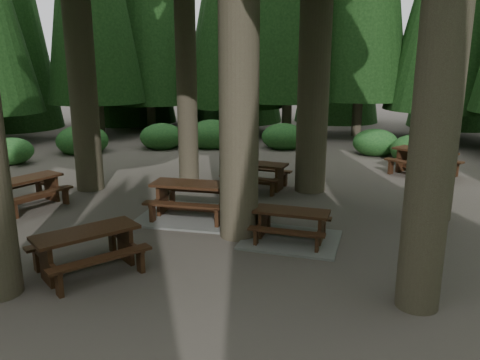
# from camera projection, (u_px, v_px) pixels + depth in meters

# --- Properties ---
(ground) EXTENTS (80.00, 80.00, 0.00)m
(ground) POSITION_uv_depth(u_px,v_px,m) (202.00, 237.00, 10.32)
(ground) COLOR #4A413C
(ground) RESTS_ON ground
(picnic_table_a) EXTENTS (2.28, 1.99, 0.69)m
(picnic_table_a) POSITION_uv_depth(u_px,v_px,m) (291.00, 231.00, 10.03)
(picnic_table_a) COLOR gray
(picnic_table_a) RESTS_ON ground
(picnic_table_b) EXTENTS (2.13, 2.28, 0.79)m
(picnic_table_b) POSITION_uv_depth(u_px,v_px,m) (26.00, 188.00, 12.32)
(picnic_table_b) COLOR #371B10
(picnic_table_b) RESTS_ON ground
(picnic_table_c) EXTENTS (2.73, 2.33, 0.87)m
(picnic_table_c) POSITION_uv_depth(u_px,v_px,m) (193.00, 205.00, 11.57)
(picnic_table_c) COLOR gray
(picnic_table_c) RESTS_ON ground
(picnic_table_d) EXTENTS (2.58, 2.57, 0.87)m
(picnic_table_d) POSITION_uv_depth(u_px,v_px,m) (424.00, 159.00, 15.75)
(picnic_table_d) COLOR #371B10
(picnic_table_d) RESTS_ON ground
(picnic_table_e) EXTENTS (2.34, 2.35, 0.80)m
(picnic_table_e) POSITION_uv_depth(u_px,v_px,m) (87.00, 245.00, 8.48)
(picnic_table_e) COLOR #371B10
(picnic_table_e) RESTS_ON ground
(picnic_table_f) EXTENTS (2.15, 1.91, 0.79)m
(picnic_table_f) POSITION_uv_depth(u_px,v_px,m) (256.00, 171.00, 14.15)
(picnic_table_f) COLOR #371B10
(picnic_table_f) RESTS_ON ground
(shrub_ring) EXTENTS (23.86, 24.64, 1.49)m
(shrub_ring) POSITION_uv_depth(u_px,v_px,m) (238.00, 210.00, 10.85)
(shrub_ring) COLOR #1D5524
(shrub_ring) RESTS_ON ground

